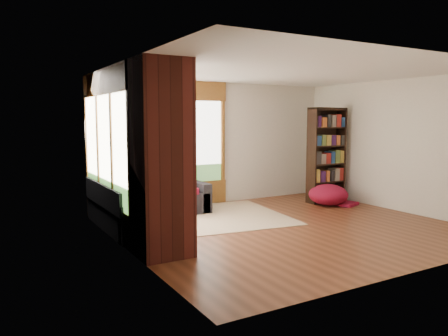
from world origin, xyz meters
name	(u,v)px	position (x,y,z in m)	size (l,w,h in m)	color
floor	(287,227)	(0.00, 0.00, 0.00)	(5.50, 5.50, 0.00)	#522916
ceiling	(290,71)	(0.00, 0.00, 2.60)	(5.50, 5.50, 0.00)	white
wall_back	(216,143)	(0.00, 2.50, 1.30)	(5.50, 0.04, 2.60)	silver
wall_front	(422,164)	(0.00, -2.50, 1.30)	(5.50, 0.04, 2.60)	silver
wall_left	(127,158)	(-2.75, 0.00, 1.30)	(0.04, 5.00, 2.60)	silver
wall_right	(399,146)	(2.75, 0.00, 1.30)	(0.04, 5.00, 2.60)	silver
windows_back	(164,143)	(-1.20, 2.47, 1.35)	(2.82, 0.10, 1.90)	brown
windows_left	(106,149)	(-2.72, 1.20, 1.35)	(0.10, 2.62, 1.90)	brown
roller_blind	(94,123)	(-2.69, 2.03, 1.75)	(0.03, 0.72, 0.90)	#678152
brick_chimney	(161,159)	(-2.40, -0.35, 1.30)	(0.70, 0.70, 2.60)	#471914
sectional_sofa	(143,204)	(-1.95, 1.70, 0.30)	(2.20, 2.20, 0.80)	black
area_rug	(199,218)	(-1.00, 1.34, 0.01)	(3.16, 2.42, 0.01)	beige
bookshelf	(326,155)	(2.14, 1.38, 1.03)	(0.89, 0.30, 2.07)	black
pouf	(328,194)	(1.94, 1.07, 0.23)	(0.82, 0.82, 0.45)	maroon
dog_tan	(154,175)	(-1.63, 1.98, 0.77)	(0.95, 0.73, 0.47)	brown
dog_brindle	(145,185)	(-2.15, 1.01, 0.75)	(0.54, 0.83, 0.44)	#372016
throw_pillows	(141,178)	(-1.92, 1.85, 0.76)	(1.98, 1.68, 0.45)	black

